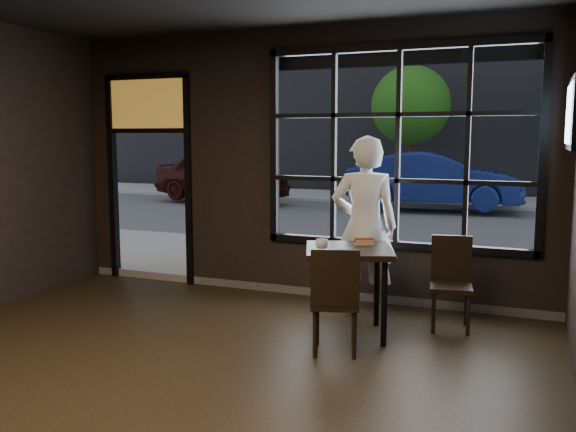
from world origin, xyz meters
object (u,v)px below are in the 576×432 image
at_px(cafe_table, 348,291).
at_px(navy_car, 434,180).
at_px(chair_near, 335,299).
at_px(man, 364,227).

height_order(cafe_table, navy_car, navy_car).
height_order(cafe_table, chair_near, chair_near).
xyz_separation_m(chair_near, navy_car, (-0.77, 10.78, 0.33)).
distance_m(cafe_table, chair_near, 0.49).
bearing_deg(cafe_table, man, 73.25).
relative_size(chair_near, navy_car, 0.22).
bearing_deg(man, navy_car, -102.08).
distance_m(cafe_table, man, 0.90).
bearing_deg(chair_near, cafe_table, -103.58).
height_order(cafe_table, man, man).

